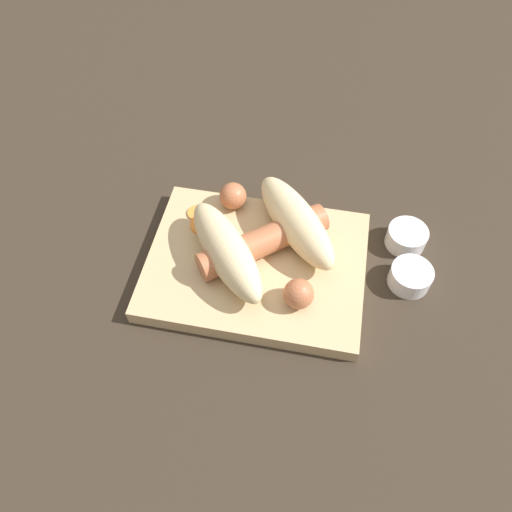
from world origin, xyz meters
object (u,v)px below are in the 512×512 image
at_px(sausage, 263,241).
at_px(condiment_cup_far, 406,238).
at_px(condiment_cup_near, 410,277).
at_px(bread_roll, 262,236).
at_px(food_tray, 256,266).

distance_m(sausage, condiment_cup_far, 0.19).
bearing_deg(condiment_cup_near, sausage, 179.97).
height_order(sausage, condiment_cup_far, sausage).
relative_size(bread_roll, condiment_cup_far, 4.14).
bearing_deg(condiment_cup_near, bread_roll, 179.57).
xyz_separation_m(sausage, condiment_cup_far, (0.18, 0.06, -0.03)).
xyz_separation_m(food_tray, condiment_cup_near, (0.19, 0.02, 0.00)).
distance_m(food_tray, sausage, 0.03).
bearing_deg(condiment_cup_far, bread_roll, -161.75).
bearing_deg(condiment_cup_near, condiment_cup_far, 95.34).
distance_m(bread_roll, sausage, 0.01).
distance_m(sausage, condiment_cup_near, 0.18).
bearing_deg(bread_roll, food_tray, -101.39).
relative_size(food_tray, condiment_cup_near, 5.19).
height_order(bread_roll, condiment_cup_far, bread_roll).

